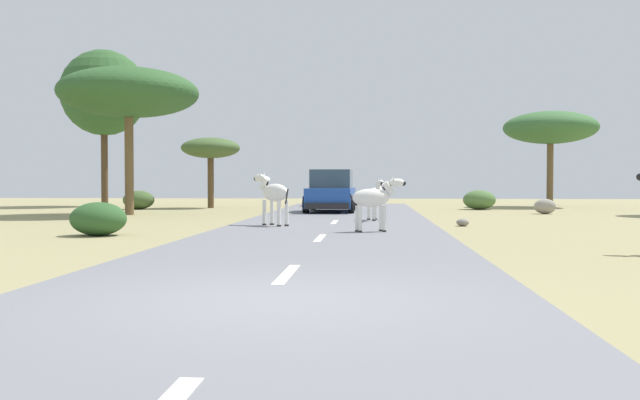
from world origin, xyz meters
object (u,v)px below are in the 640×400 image
(car_0, at_px, (335,190))
(tree_0, at_px, (104,93))
(tree_2, at_px, (550,128))
(tree_3, at_px, (129,93))
(zebra_0, at_px, (376,195))
(bush_0, at_px, (139,200))
(zebra_3, at_px, (273,193))
(rock_0, at_px, (463,222))
(rock_1, at_px, (545,206))
(bush_3, at_px, (479,200))
(bush_2, at_px, (98,219))
(zebra_1, at_px, (374,199))
(tree_6, at_px, (211,149))
(car_1, at_px, (331,192))

(car_0, bearing_deg, tree_0, -179.23)
(tree_2, relative_size, tree_3, 0.85)
(zebra_0, bearing_deg, car_0, -97.20)
(bush_0, bearing_deg, tree_0, 129.02)
(zebra_3, bearing_deg, tree_0, 80.55)
(bush_0, xyz_separation_m, rock_0, (13.52, -11.16, -0.33))
(bush_0, bearing_deg, rock_1, -10.39)
(car_0, relative_size, rock_1, 5.03)
(bush_0, distance_m, bush_3, 15.86)
(tree_3, relative_size, bush_2, 4.22)
(zebra_0, relative_size, car_0, 0.32)
(zebra_1, relative_size, tree_6, 0.42)
(bush_0, distance_m, rock_0, 17.54)
(rock_1, bearing_deg, tree_3, -173.12)
(tree_3, relative_size, bush_0, 3.91)
(zebra_0, xyz_separation_m, zebra_1, (-0.07, -5.05, 0.02))
(zebra_3, distance_m, tree_3, 10.24)
(zebra_0, bearing_deg, bush_0, -55.64)
(tree_3, bearing_deg, rock_0, -26.09)
(tree_6, xyz_separation_m, bush_2, (1.30, -17.24, -2.49))
(tree_3, bearing_deg, tree_0, 116.69)
(car_0, height_order, bush_3, car_0)
(bush_0, bearing_deg, zebra_1, -52.59)
(tree_0, bearing_deg, bush_0, -50.98)
(car_1, bearing_deg, car_0, -86.93)
(tree_2, bearing_deg, tree_6, -171.00)
(car_1, height_order, bush_0, car_1)
(zebra_0, distance_m, rock_0, 3.27)
(car_1, xyz_separation_m, rock_0, (4.33, -8.25, -0.74))
(bush_2, xyz_separation_m, bush_3, (11.55, 16.30, 0.04))
(zebra_1, distance_m, tree_6, 18.10)
(car_0, xyz_separation_m, tree_0, (-12.13, -0.53, 5.08))
(tree_3, bearing_deg, zebra_3, -45.78)
(bush_0, bearing_deg, tree_2, 12.83)
(bush_0, xyz_separation_m, bush_2, (4.28, -15.38, -0.03))
(zebra_3, distance_m, tree_0, 20.14)
(rock_0, bearing_deg, tree_2, 67.77)
(tree_3, bearing_deg, tree_2, 27.86)
(bush_2, bearing_deg, zebra_3, 41.22)
(tree_0, bearing_deg, tree_3, -63.31)
(bush_2, height_order, bush_3, bush_3)
(zebra_1, bearing_deg, bush_2, -97.93)
(zebra_3, bearing_deg, bush_3, 14.52)
(zebra_0, distance_m, car_1, 6.57)
(tree_2, distance_m, bush_0, 20.76)
(zebra_3, xyz_separation_m, tree_0, (-11.24, 15.97, 4.96))
(tree_3, bearing_deg, bush_0, 105.30)
(rock_1, bearing_deg, car_0, 138.94)
(bush_3, xyz_separation_m, rock_1, (1.96, -4.18, -0.15))
(zebra_3, relative_size, tree_6, 0.45)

